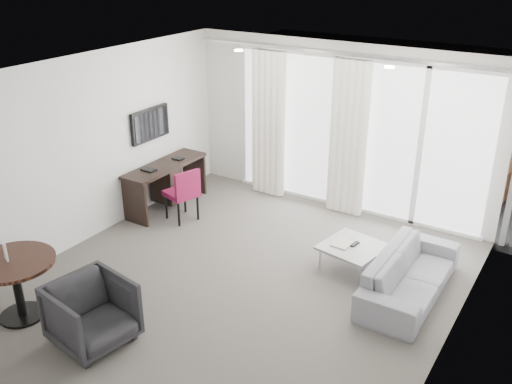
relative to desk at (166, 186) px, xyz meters
The scene contains 26 objects.
floor 2.71m from the desk, 33.46° to the right, with size 5.00×6.00×0.00m, color #54504A.
ceiling 3.49m from the desk, 33.46° to the right, with size 5.00×6.00×0.00m, color white.
wall_left 1.77m from the desk, 100.00° to the right, with size 0.00×6.00×2.60m, color silver.
wall_right 5.05m from the desk, 17.34° to the right, with size 0.00×6.00×2.60m, color silver.
window_panel 3.07m from the desk, 30.67° to the left, with size 4.00×0.02×2.38m, color white, non-canonical shape.
window_frame 3.06m from the desk, 30.42° to the left, with size 4.10×0.06×2.44m, color white, non-canonical shape.
curtain_left 1.92m from the desk, 50.91° to the left, with size 0.60×0.20×2.38m, color white, non-canonical shape.
curtain_right 2.95m from the desk, 28.31° to the left, with size 0.60×0.20×2.38m, color white, non-canonical shape.
curtain_track 3.34m from the desk, 30.91° to the left, with size 4.80×0.04×0.04m, color #B2B2B7, non-canonical shape.
downlight_a 2.60m from the desk, ahead, with size 0.12×0.12×0.02m, color #FFE0B2.
downlight_b 4.10m from the desk, ahead, with size 0.12×0.12×0.02m, color #FFE0B2.
desk is the anchor object (origin of this frame).
tv 1.01m from the desk, behind, with size 0.05×0.80×0.50m, color black, non-canonical shape.
desk_chair 0.55m from the desk, 25.08° to the right, with size 0.46×0.43×0.84m, color maroon, non-canonical shape.
round_table 3.20m from the desk, 80.65° to the right, with size 0.91×0.91×0.73m, color black, non-canonical shape.
menu_card 3.23m from the desk, 81.75° to the right, with size 0.11×0.02×0.21m, color white, non-canonical shape.
tub_armchair 3.42m from the desk, 62.77° to the right, with size 0.76×0.78×0.71m, color black.
coffee_table 3.29m from the desk, ahead, with size 0.73×0.73×0.33m, color gray, non-canonical shape.
remote 3.30m from the desk, ahead, with size 0.05×0.15×0.02m, color black, non-canonical shape.
magazine 3.16m from the desk, ahead, with size 0.23×0.29×0.02m, color gray, non-canonical shape.
sofa 4.13m from the desk, ahead, with size 1.85×0.72×0.54m, color slate.
terrace_slab 3.97m from the desk, 49.95° to the left, with size 5.60×3.00×0.12m, color #4D4D50.
rattan_chair_a 3.92m from the desk, 43.86° to the left, with size 0.60×0.60×0.88m, color brown, non-canonical shape.
rattan_chair_b 5.21m from the desk, 32.69° to the left, with size 0.62×0.62×0.91m, color brown, non-canonical shape.
rattan_table 4.19m from the desk, 38.58° to the left, with size 0.48×0.48×0.48m, color brown, non-canonical shape.
balustrade 5.14m from the desk, 60.41° to the left, with size 5.50×0.06×1.05m, color #B2B2B7, non-canonical shape.
Camera 1 is at (3.40, -4.84, 3.92)m, focal length 40.00 mm.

